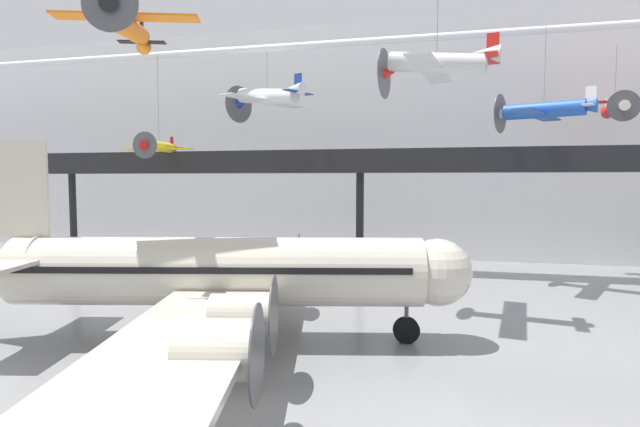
% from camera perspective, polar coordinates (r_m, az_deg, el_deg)
% --- Properties ---
extents(ground_plane, '(260.00, 260.00, 0.00)m').
position_cam_1_polar(ground_plane, '(18.50, -11.18, -22.07)').
color(ground_plane, gray).
extents(hangar_back_wall, '(140.00, 3.00, 23.95)m').
position_cam_1_polar(hangar_back_wall, '(53.42, 6.07, 8.10)').
color(hangar_back_wall, white).
rests_on(hangar_back_wall, ground).
extents(mezzanine_walkway, '(110.00, 3.20, 10.64)m').
position_cam_1_polar(mezzanine_walkway, '(43.93, 4.40, 5.07)').
color(mezzanine_walkway, black).
rests_on(mezzanine_walkway, ground).
extents(ceiling_truss_beam, '(120.00, 0.60, 0.60)m').
position_cam_1_polar(ceiling_truss_beam, '(43.90, 4.14, 18.94)').
color(ceiling_truss_beam, silver).
extents(airliner_silver_main, '(25.40, 29.33, 9.96)m').
position_cam_1_polar(airliner_silver_main, '(25.31, -11.89, -6.59)').
color(airliner_silver_main, beige).
rests_on(airliner_silver_main, ground).
extents(suspended_plane_yellow_lowwing, '(6.34, 5.15, 9.20)m').
position_cam_1_polar(suspended_plane_yellow_lowwing, '(46.78, -17.91, 7.29)').
color(suspended_plane_yellow_lowwing, yellow).
extents(suspended_plane_blue_trainer, '(7.16, 8.22, 7.53)m').
position_cam_1_polar(suspended_plane_blue_trainer, '(40.47, 24.19, 10.70)').
color(suspended_plane_blue_trainer, '#1E4CAD').
extents(suspended_plane_silver_racer, '(6.88, 8.38, 6.30)m').
position_cam_1_polar(suspended_plane_silver_racer, '(30.32, 13.21, 16.34)').
color(suspended_plane_silver_racer, silver).
extents(suspended_plane_white_twin, '(8.02, 9.27, 5.92)m').
position_cam_1_polar(suspended_plane_white_twin, '(44.79, -6.02, 13.15)').
color(suspended_plane_white_twin, silver).
extents(suspended_plane_orange_highwing, '(6.71, 5.70, 4.83)m').
position_cam_1_polar(suspended_plane_orange_highwing, '(26.78, -21.11, 19.30)').
color(suspended_plane_orange_highwing, orange).
extents(suspended_plane_red_highwing, '(6.90, 5.64, 6.55)m').
position_cam_1_polar(suspended_plane_red_highwing, '(48.92, 30.62, 10.45)').
color(suspended_plane_red_highwing, red).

